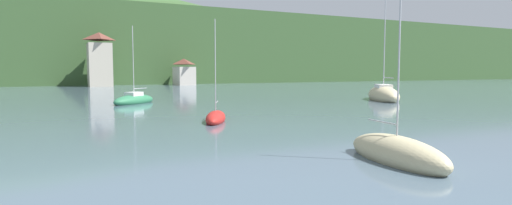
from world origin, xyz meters
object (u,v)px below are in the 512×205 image
Objects in this scene: shore_building_central at (184,72)px; sailboat_far_1 at (134,100)px; sailboat_far_4 at (383,95)px; sailboat_mid_7 at (396,153)px; shore_building_westcentral at (100,60)px; sailboat_mid_5 at (216,118)px.

shore_building_central is 47.37m from sailboat_far_1.
shore_building_central is 0.79× the size of sailboat_far_1.
sailboat_mid_7 is at bearing 166.87° from sailboat_far_4.
shore_building_westcentral is 0.81× the size of sailboat_far_4.
sailboat_far_4 is at bearing -83.89° from shore_building_central.
shore_building_central is at bearing -154.15° from sailboat_far_1.
sailboat_far_1 is 0.59× the size of sailboat_far_4.
shore_building_central is 0.94× the size of sailboat_mid_7.
sailboat_far_1 is 28.38m from sailboat_mid_7.
sailboat_far_4 reaches higher than sailboat_far_1.
sailboat_mid_7 is at bearing -101.25° from shore_building_central.
shore_building_westcentral is 71.97m from sailboat_mid_7.
sailboat_far_1 is at bearing -112.05° from shore_building_central.
shore_building_central is 73.48m from sailboat_mid_7.
sailboat_mid_7 is at bearing -88.45° from shore_building_westcentral.
sailboat_far_1 is (-17.76, -43.85, -2.33)m from shore_building_central.
sailboat_mid_7 is at bearing 54.83° from sailboat_far_1.
sailboat_far_4 reaches higher than shore_building_central.
shore_building_central is 0.47× the size of sailboat_far_4.
sailboat_mid_5 is at bearing -104.92° from shore_building_central.
sailboat_mid_5 is (1.93, -15.58, -0.10)m from sailboat_far_1.
sailboat_far_1 is at bearing 103.10° from sailboat_far_4.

